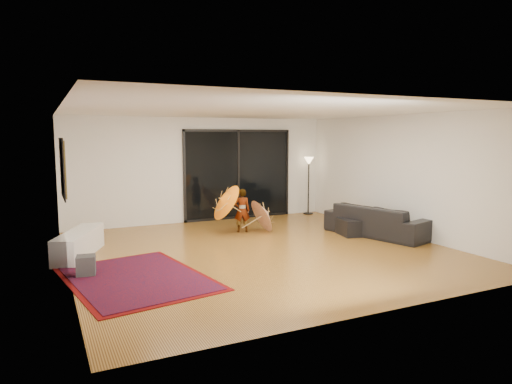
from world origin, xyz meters
TOP-DOWN VIEW (x-y plane):
  - floor at (0.00, 0.00)m, footprint 7.00×7.00m
  - ceiling at (0.00, 0.00)m, footprint 7.00×7.00m
  - wall_back at (0.00, 3.50)m, footprint 7.00×0.00m
  - wall_front at (0.00, -3.50)m, footprint 7.00×0.00m
  - wall_left at (-3.50, 0.00)m, footprint 0.00×7.00m
  - wall_right at (3.50, 0.00)m, footprint 0.00×7.00m
  - sliding_door at (1.00, 3.47)m, footprint 3.06×0.07m
  - painting at (-3.46, 1.00)m, footprint 0.04×1.28m
  - media_console at (-3.25, 1.07)m, footprint 1.06×1.73m
  - speaker at (-3.25, -0.27)m, footprint 0.33×0.33m
  - persian_rug at (-2.56, -0.77)m, footprint 2.36×2.99m
  - sofa at (2.95, 0.10)m, footprint 1.53×2.51m
  - ottoman at (2.52, 0.37)m, footprint 0.76×0.76m
  - floor_lamp at (3.10, 3.25)m, footprint 0.28×0.28m
  - child at (0.35, 1.74)m, footprint 0.43×0.34m
  - parasol_orange at (-0.20, 1.69)m, footprint 0.64×0.89m
  - parasol_white at (0.95, 1.59)m, footprint 0.53×0.82m

SIDE VIEW (x-z plane):
  - floor at x=0.00m, z-range 0.00..0.00m
  - persian_rug at x=-2.56m, z-range 0.00..0.02m
  - speaker at x=-3.25m, z-range 0.00..0.33m
  - ottoman at x=2.52m, z-range 0.00..0.37m
  - media_console at x=-3.25m, z-range 0.00..0.47m
  - sofa at x=2.95m, z-range 0.00..0.69m
  - parasol_white at x=0.95m, z-range 0.05..0.96m
  - child at x=0.35m, z-range 0.00..1.02m
  - parasol_orange at x=-0.20m, z-range 0.28..1.19m
  - sliding_door at x=1.00m, z-range 0.00..2.40m
  - floor_lamp at x=3.10m, z-range 0.47..2.11m
  - wall_back at x=0.00m, z-range -2.15..4.85m
  - wall_front at x=0.00m, z-range -2.15..4.85m
  - wall_left at x=-3.50m, z-range -2.15..4.85m
  - wall_right at x=3.50m, z-range -2.15..4.85m
  - painting at x=-3.46m, z-range 1.11..2.19m
  - ceiling at x=0.00m, z-range 2.70..2.70m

